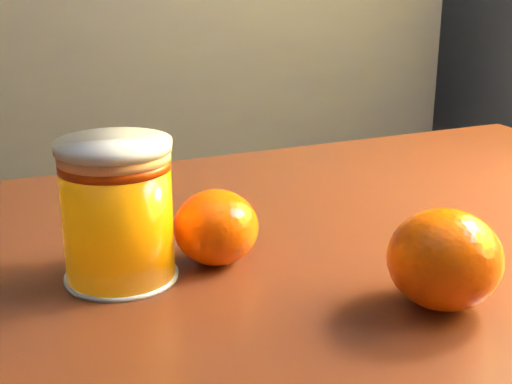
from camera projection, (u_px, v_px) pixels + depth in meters
name	position (u px, v px, depth m)	size (l,w,h in m)	color
table	(308.00, 379.00, 0.54)	(0.96, 0.71, 0.69)	#632C18
juice_glass	(118.00, 212.00, 0.48)	(0.08, 0.08, 0.10)	orange
orange_front	(445.00, 259.00, 0.45)	(0.07, 0.07, 0.06)	#FF5705
orange_back	(216.00, 227.00, 0.52)	(0.06, 0.06, 0.05)	#FF5705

